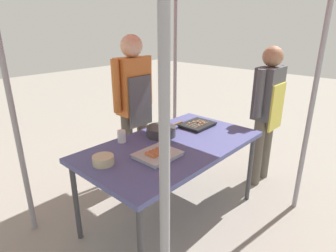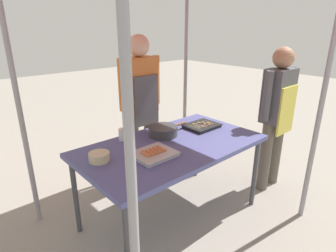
{
  "view_description": "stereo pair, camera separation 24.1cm",
  "coord_description": "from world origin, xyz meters",
  "px_view_note": "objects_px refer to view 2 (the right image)",
  "views": [
    {
      "loc": [
        -1.67,
        -1.48,
        1.72
      ],
      "look_at": [
        0.0,
        0.05,
        0.9
      ],
      "focal_mm": 30.14,
      "sensor_mm": 36.0,
      "label": 1
    },
    {
      "loc": [
        -1.5,
        -1.65,
        1.72
      ],
      "look_at": [
        0.0,
        0.05,
        0.9
      ],
      "focal_mm": 30.14,
      "sensor_mm": 36.0,
      "label": 2
    }
  ],
  "objects_px": {
    "tray_meat_skewers": "(202,126)",
    "cooking_wok": "(163,131)",
    "stall_table": "(172,149)",
    "vendor_woman": "(141,99)",
    "drink_cup_near_edge": "(123,135)",
    "customer_nearby": "(277,109)",
    "condiment_bowl": "(99,157)",
    "tray_grilled_sausages": "(154,154)"
  },
  "relations": [
    {
      "from": "stall_table",
      "to": "cooking_wok",
      "type": "xyz_separation_m",
      "value": [
        0.07,
        0.2,
        0.1
      ]
    },
    {
      "from": "condiment_bowl",
      "to": "customer_nearby",
      "type": "bearing_deg",
      "value": -13.1
    },
    {
      "from": "stall_table",
      "to": "drink_cup_near_edge",
      "type": "height_order",
      "value": "drink_cup_near_edge"
    },
    {
      "from": "tray_meat_skewers",
      "to": "vendor_woman",
      "type": "height_order",
      "value": "vendor_woman"
    },
    {
      "from": "condiment_bowl",
      "to": "stall_table",
      "type": "bearing_deg",
      "value": -11.04
    },
    {
      "from": "drink_cup_near_edge",
      "to": "customer_nearby",
      "type": "bearing_deg",
      "value": -24.09
    },
    {
      "from": "stall_table",
      "to": "condiment_bowl",
      "type": "xyz_separation_m",
      "value": [
        -0.62,
        0.12,
        0.09
      ]
    },
    {
      "from": "tray_meat_skewers",
      "to": "condiment_bowl",
      "type": "height_order",
      "value": "condiment_bowl"
    },
    {
      "from": "cooking_wok",
      "to": "customer_nearby",
      "type": "xyz_separation_m",
      "value": [
        1.12,
        -0.5,
        0.1
      ]
    },
    {
      "from": "stall_table",
      "to": "vendor_woman",
      "type": "relative_size",
      "value": 0.98
    },
    {
      "from": "tray_grilled_sausages",
      "to": "vendor_woman",
      "type": "xyz_separation_m",
      "value": [
        0.48,
        0.82,
        0.2
      ]
    },
    {
      "from": "stall_table",
      "to": "cooking_wok",
      "type": "relative_size",
      "value": 3.73
    },
    {
      "from": "tray_meat_skewers",
      "to": "customer_nearby",
      "type": "relative_size",
      "value": 0.22
    },
    {
      "from": "drink_cup_near_edge",
      "to": "tray_grilled_sausages",
      "type": "bearing_deg",
      "value": -89.83
    },
    {
      "from": "tray_meat_skewers",
      "to": "condiment_bowl",
      "type": "relative_size",
      "value": 2.08
    },
    {
      "from": "tray_meat_skewers",
      "to": "cooking_wok",
      "type": "height_order",
      "value": "cooking_wok"
    },
    {
      "from": "tray_meat_skewers",
      "to": "customer_nearby",
      "type": "height_order",
      "value": "customer_nearby"
    },
    {
      "from": "customer_nearby",
      "to": "tray_meat_skewers",
      "type": "bearing_deg",
      "value": 149.58
    },
    {
      "from": "stall_table",
      "to": "drink_cup_near_edge",
      "type": "xyz_separation_m",
      "value": [
        -0.27,
        0.35,
        0.11
      ]
    },
    {
      "from": "drink_cup_near_edge",
      "to": "customer_nearby",
      "type": "height_order",
      "value": "customer_nearby"
    },
    {
      "from": "tray_meat_skewers",
      "to": "cooking_wok",
      "type": "xyz_separation_m",
      "value": [
        -0.43,
        0.1,
        0.03
      ]
    },
    {
      "from": "drink_cup_near_edge",
      "to": "cooking_wok",
      "type": "bearing_deg",
      "value": -23.71
    },
    {
      "from": "tray_grilled_sausages",
      "to": "cooking_wok",
      "type": "distance_m",
      "value": 0.45
    },
    {
      "from": "cooking_wok",
      "to": "drink_cup_near_edge",
      "type": "xyz_separation_m",
      "value": [
        -0.34,
        0.15,
        0.01
      ]
    },
    {
      "from": "cooking_wok",
      "to": "tray_meat_skewers",
      "type": "bearing_deg",
      "value": -12.72
    },
    {
      "from": "tray_meat_skewers",
      "to": "condiment_bowl",
      "type": "bearing_deg",
      "value": 179.16
    },
    {
      "from": "customer_nearby",
      "to": "vendor_woman",
      "type": "bearing_deg",
      "value": 133.22
    },
    {
      "from": "stall_table",
      "to": "tray_grilled_sausages",
      "type": "xyz_separation_m",
      "value": [
        -0.27,
        -0.08,
        0.07
      ]
    },
    {
      "from": "stall_table",
      "to": "vendor_woman",
      "type": "xyz_separation_m",
      "value": [
        0.22,
        0.74,
        0.27
      ]
    },
    {
      "from": "tray_meat_skewers",
      "to": "drink_cup_near_edge",
      "type": "bearing_deg",
      "value": 162.22
    },
    {
      "from": "tray_meat_skewers",
      "to": "drink_cup_near_edge",
      "type": "relative_size",
      "value": 3.13
    },
    {
      "from": "tray_meat_skewers",
      "to": "drink_cup_near_edge",
      "type": "height_order",
      "value": "drink_cup_near_edge"
    },
    {
      "from": "condiment_bowl",
      "to": "vendor_woman",
      "type": "xyz_separation_m",
      "value": [
        0.84,
        0.61,
        0.18
      ]
    },
    {
      "from": "condiment_bowl",
      "to": "drink_cup_near_edge",
      "type": "distance_m",
      "value": 0.42
    },
    {
      "from": "condiment_bowl",
      "to": "drink_cup_near_edge",
      "type": "relative_size",
      "value": 1.5
    },
    {
      "from": "tray_meat_skewers",
      "to": "condiment_bowl",
      "type": "distance_m",
      "value": 1.12
    },
    {
      "from": "cooking_wok",
      "to": "customer_nearby",
      "type": "height_order",
      "value": "customer_nearby"
    },
    {
      "from": "cooking_wok",
      "to": "tray_grilled_sausages",
      "type": "bearing_deg",
      "value": -140.07
    },
    {
      "from": "stall_table",
      "to": "customer_nearby",
      "type": "bearing_deg",
      "value": -14.17
    },
    {
      "from": "tray_grilled_sausages",
      "to": "vendor_woman",
      "type": "distance_m",
      "value": 0.97
    },
    {
      "from": "tray_grilled_sausages",
      "to": "tray_meat_skewers",
      "type": "xyz_separation_m",
      "value": [
        0.77,
        0.19,
        -0.0
      ]
    },
    {
      "from": "stall_table",
      "to": "tray_meat_skewers",
      "type": "relative_size",
      "value": 4.87
    }
  ]
}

